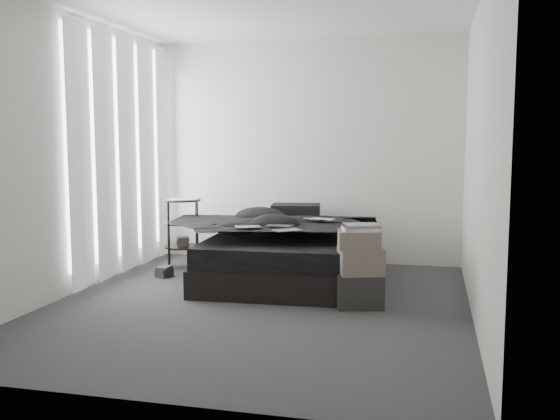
% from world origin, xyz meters
% --- Properties ---
extents(floor, '(3.60, 4.20, 0.01)m').
position_xyz_m(floor, '(0.00, 0.00, 0.00)').
color(floor, '#353538').
rests_on(floor, ground).
extents(wall_back, '(3.60, 0.01, 2.60)m').
position_xyz_m(wall_back, '(0.00, 2.10, 1.30)').
color(wall_back, silver).
rests_on(wall_back, ground).
extents(wall_front, '(3.60, 0.01, 2.60)m').
position_xyz_m(wall_front, '(0.00, -2.10, 1.30)').
color(wall_front, silver).
rests_on(wall_front, ground).
extents(wall_left, '(0.01, 4.20, 2.60)m').
position_xyz_m(wall_left, '(-1.80, 0.00, 1.30)').
color(wall_left, silver).
rests_on(wall_left, ground).
extents(wall_right, '(0.01, 4.20, 2.60)m').
position_xyz_m(wall_right, '(1.80, 0.00, 1.30)').
color(wall_right, silver).
rests_on(wall_right, ground).
extents(window_left, '(0.02, 2.00, 2.30)m').
position_xyz_m(window_left, '(-1.78, 0.90, 1.35)').
color(window_left, white).
rests_on(window_left, wall_left).
extents(curtain_left, '(0.06, 2.12, 2.48)m').
position_xyz_m(curtain_left, '(-1.73, 0.90, 1.28)').
color(curtain_left, white).
rests_on(curtain_left, wall_left).
extents(bed, '(1.54, 1.98, 0.26)m').
position_xyz_m(bed, '(-0.02, 0.98, 0.13)').
color(bed, black).
rests_on(bed, floor).
extents(mattress, '(1.48, 1.92, 0.20)m').
position_xyz_m(mattress, '(-0.02, 0.98, 0.36)').
color(mattress, black).
rests_on(mattress, bed).
extents(duvet, '(1.49, 1.70, 0.22)m').
position_xyz_m(duvet, '(-0.02, 0.94, 0.58)').
color(duvet, black).
rests_on(duvet, mattress).
extents(pillow_lower, '(0.59, 0.42, 0.13)m').
position_xyz_m(pillow_lower, '(-0.10, 1.72, 0.53)').
color(pillow_lower, black).
rests_on(pillow_lower, mattress).
extents(pillow_upper, '(0.59, 0.45, 0.12)m').
position_xyz_m(pillow_upper, '(-0.04, 1.71, 0.65)').
color(pillow_upper, black).
rests_on(pillow_upper, pillow_lower).
extents(laptop, '(0.35, 0.27, 0.02)m').
position_xyz_m(laptop, '(0.33, 1.05, 0.70)').
color(laptop, silver).
rests_on(laptop, duvet).
extents(comic_a, '(0.29, 0.24, 0.01)m').
position_xyz_m(comic_a, '(-0.23, 0.46, 0.69)').
color(comic_a, black).
rests_on(comic_a, duvet).
extents(comic_b, '(0.26, 0.19, 0.01)m').
position_xyz_m(comic_b, '(0.04, 0.61, 0.70)').
color(comic_b, black).
rests_on(comic_b, duvet).
extents(comic_c, '(0.29, 0.27, 0.01)m').
position_xyz_m(comic_c, '(0.18, 0.34, 0.70)').
color(comic_c, black).
rests_on(comic_c, duvet).
extents(side_stand, '(0.54, 0.54, 0.76)m').
position_xyz_m(side_stand, '(-1.27, 1.37, 0.38)').
color(side_stand, black).
rests_on(side_stand, floor).
extents(papers, '(0.37, 0.34, 0.02)m').
position_xyz_m(papers, '(-1.26, 1.37, 0.77)').
color(papers, white).
rests_on(papers, side_stand).
extents(floor_books, '(0.15, 0.19, 0.12)m').
position_xyz_m(floor_books, '(-1.27, 0.85, 0.06)').
color(floor_books, black).
rests_on(floor_books, floor).
extents(box_lower, '(0.46, 0.40, 0.29)m').
position_xyz_m(box_lower, '(0.86, 0.16, 0.15)').
color(box_lower, black).
rests_on(box_lower, floor).
extents(box_mid, '(0.44, 0.39, 0.22)m').
position_xyz_m(box_mid, '(0.87, 0.15, 0.40)').
color(box_mid, '#65594F').
rests_on(box_mid, box_lower).
extents(box_upper, '(0.40, 0.35, 0.15)m').
position_xyz_m(box_upper, '(0.85, 0.16, 0.59)').
color(box_upper, '#65594F').
rests_on(box_upper, box_mid).
extents(art_book_white, '(0.35, 0.31, 0.03)m').
position_xyz_m(art_book_white, '(0.86, 0.16, 0.68)').
color(art_book_white, silver).
rests_on(art_book_white, box_upper).
extents(art_book_snake, '(0.35, 0.32, 0.03)m').
position_xyz_m(art_book_snake, '(0.87, 0.15, 0.71)').
color(art_book_snake, silver).
rests_on(art_book_snake, art_book_white).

